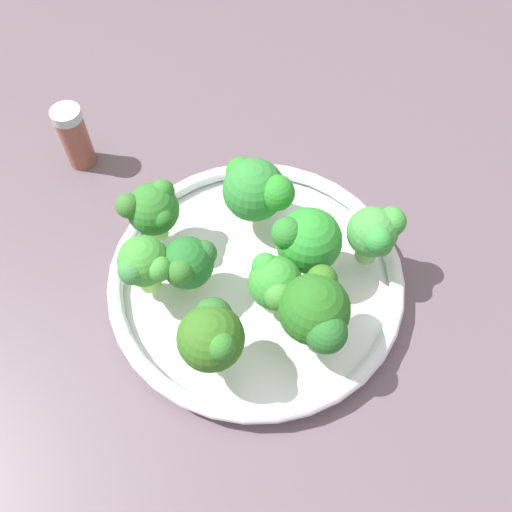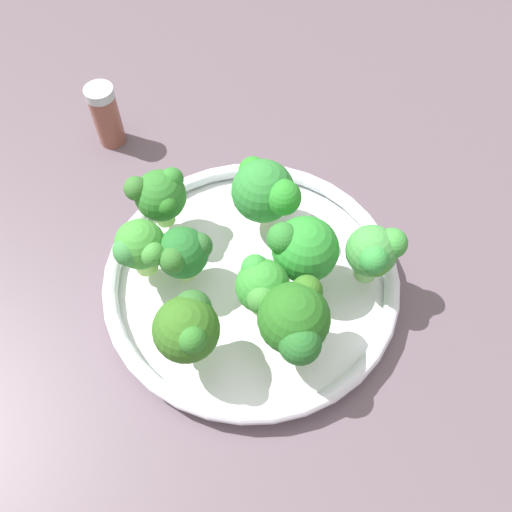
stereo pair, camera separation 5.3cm
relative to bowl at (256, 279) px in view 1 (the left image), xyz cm
name	(u,v)px [view 1 (the left image)]	position (x,y,z in cm)	size (l,w,h in cm)	color
ground_plane	(230,314)	(1.66, -3.39, -2.70)	(130.00, 130.00, 2.50)	#5B4C57
bowl	(256,279)	(0.00, 0.00, 0.00)	(29.93, 29.93, 2.84)	white
broccoli_floret_0	(212,336)	(7.43, -6.40, 6.09)	(6.21, 5.80, 7.58)	#7CC459
broccoli_floret_1	(256,189)	(-6.98, 2.33, 5.39)	(7.60, 6.76, 7.13)	#94C45A
broccoli_floret_2	(274,283)	(3.86, 0.44, 5.43)	(5.95, 5.00, 6.52)	#83AF5A
broccoli_floret_3	(375,233)	(1.95, 11.36, 5.65)	(5.29, 5.69, 6.68)	#78B660
broccoli_floret_4	(153,209)	(-7.67, -8.15, 5.58)	(5.53, 6.02, 6.74)	#8DD05B
broccoli_floret_5	(189,264)	(-0.94, -6.34, 4.82)	(5.18, 5.46, 5.93)	#9CC96A
broccoli_floret_6	(316,312)	(8.09, 2.76, 6.15)	(7.70, 6.34, 8.00)	#7DC150
broccoli_floret_7	(306,240)	(0.56, 4.76, 5.61)	(6.37, 6.84, 7.33)	#9FD36F
broccoli_floret_8	(144,264)	(-1.80, -10.33, 5.44)	(5.27, 4.91, 6.58)	#99D461
pepper_shaker	(75,137)	(-23.12, -14.29, 2.63)	(3.39, 3.39, 8.05)	brown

